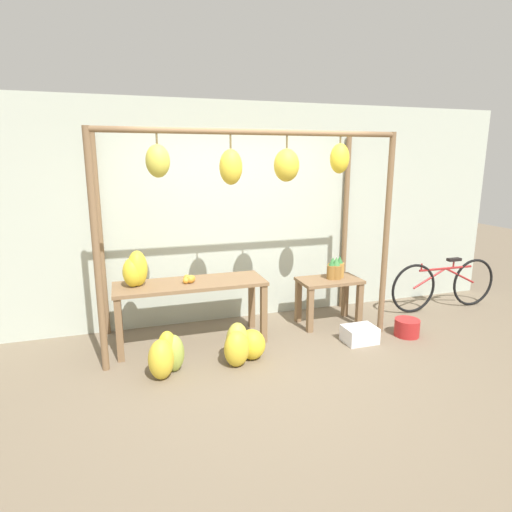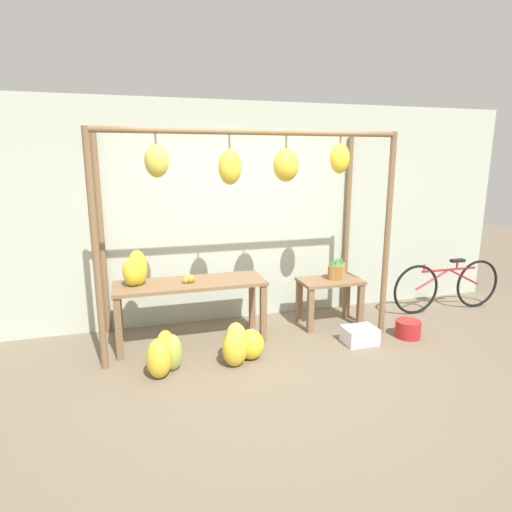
% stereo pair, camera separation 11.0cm
% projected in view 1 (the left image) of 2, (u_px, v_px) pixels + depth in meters
% --- Properties ---
extents(ground_plane, '(20.00, 20.00, 0.00)m').
position_uv_depth(ground_plane, '(273.00, 371.00, 4.33)').
color(ground_plane, '#756651').
extents(shop_wall_back, '(8.00, 0.08, 2.80)m').
position_uv_depth(shop_wall_back, '(231.00, 214.00, 5.52)').
color(shop_wall_back, '#B7C1B2').
rests_on(shop_wall_back, ground_plane).
extents(stall_awning, '(3.30, 1.13, 2.39)m').
position_uv_depth(stall_awning, '(252.00, 190.00, 4.62)').
color(stall_awning, brown).
rests_on(stall_awning, ground_plane).
extents(display_table_main, '(1.70, 0.57, 0.73)m').
position_uv_depth(display_table_main, '(191.00, 292.00, 4.87)').
color(display_table_main, brown).
rests_on(display_table_main, ground_plane).
extents(display_table_side, '(0.79, 0.47, 0.60)m').
position_uv_depth(display_table_side, '(329.00, 290.00, 5.49)').
color(display_table_side, brown).
rests_on(display_table_side, ground_plane).
extents(banana_pile_on_table, '(0.33, 0.31, 0.39)m').
position_uv_depth(banana_pile_on_table, '(135.00, 270.00, 4.65)').
color(banana_pile_on_table, yellow).
rests_on(banana_pile_on_table, display_table_main).
extents(orange_pile, '(0.15, 0.18, 0.09)m').
position_uv_depth(orange_pile, '(189.00, 279.00, 4.82)').
color(orange_pile, orange).
rests_on(orange_pile, display_table_main).
extents(pineapple_cluster, '(0.26, 0.21, 0.29)m').
position_uv_depth(pineapple_cluster, '(335.00, 269.00, 5.47)').
color(pineapple_cluster, olive).
rests_on(pineapple_cluster, display_table_side).
extents(banana_pile_ground_left, '(0.42, 0.40, 0.44)m').
position_uv_depth(banana_pile_ground_left, '(166.00, 355.00, 4.22)').
color(banana_pile_ground_left, '#9EB247').
rests_on(banana_pile_ground_left, ground_plane).
extents(banana_pile_ground_right, '(0.56, 0.46, 0.43)m').
position_uv_depth(banana_pile_ground_right, '(242.00, 345.00, 4.49)').
color(banana_pile_ground_right, yellow).
rests_on(banana_pile_ground_right, ground_plane).
extents(fruit_crate_white, '(0.37, 0.29, 0.19)m').
position_uv_depth(fruit_crate_white, '(360.00, 334.00, 5.00)').
color(fruit_crate_white, silver).
rests_on(fruit_crate_white, ground_plane).
extents(blue_bucket, '(0.30, 0.30, 0.21)m').
position_uv_depth(blue_bucket, '(407.00, 328.00, 5.18)').
color(blue_bucket, '#AD2323').
rests_on(blue_bucket, ground_plane).
extents(parked_bicycle, '(1.72, 0.08, 0.74)m').
position_uv_depth(parked_bicycle, '(444.00, 284.00, 6.05)').
color(parked_bicycle, black).
rests_on(parked_bicycle, ground_plane).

